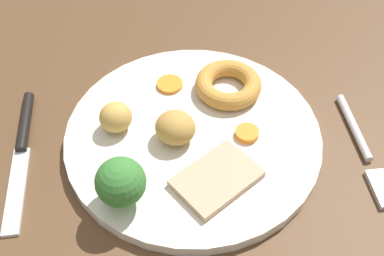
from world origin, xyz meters
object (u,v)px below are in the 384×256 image
dinner_plate (192,138)px  roast_potato_left (116,117)px  meat_slice_main (217,178)px  broccoli_floret (121,182)px  roast_potato_right (175,128)px  carrot_coin_back (170,84)px  knife (22,145)px  fork (365,151)px  yorkshire_pudding (228,85)px  carrot_coin_front (247,133)px

dinner_plate → roast_potato_left: size_ratio=7.87×
meat_slice_main → broccoli_floret: broccoli_floret is taller
roast_potato_right → carrot_coin_back: (0.22, -8.26, -1.50)cm
broccoli_floret → knife: (11.32, -8.68, -4.03)cm
meat_slice_main → roast_potato_left: (10.02, -7.95, 1.28)cm
dinner_plate → broccoli_floret: size_ratio=5.07×
broccoli_floret → knife: broccoli_floret is taller
carrot_coin_back → fork: bearing=152.0°
meat_slice_main → fork: bearing=-169.0°
roast_potato_right → broccoli_floret: size_ratio=0.78×
dinner_plate → knife: (18.55, -0.80, -0.25)cm
yorkshire_pudding → roast_potato_right: bearing=46.0°
broccoli_floret → carrot_coin_front: bearing=-151.3°
roast_potato_left → carrot_coin_back: bearing=-134.5°
broccoli_floret → dinner_plate: bearing=-132.5°
yorkshire_pudding → knife: size_ratio=0.42×
knife → dinner_plate: bearing=85.0°
roast_potato_left → broccoli_floret: (-0.87, 9.51, 1.40)cm
dinner_plate → yorkshire_pudding: (-4.78, -6.37, 1.71)cm
broccoli_floret → roast_potato_left: bearing=-84.8°
roast_potato_left → knife: bearing=4.5°
fork → knife: (37.06, -3.89, 0.06)cm
broccoli_floret → knife: bearing=-37.5°
yorkshire_pudding → roast_potato_right: roast_potato_right is taller
yorkshire_pudding → carrot_coin_back: size_ratio=2.52×
fork → roast_potato_left: bearing=-102.1°
roast_potato_left → roast_potato_right: same height
carrot_coin_front → broccoli_floret: bearing=28.7°
yorkshire_pudding → dinner_plate: bearing=53.1°
meat_slice_main → roast_potato_left: size_ratio=2.29×
roast_potato_left → roast_potato_right: size_ratio=0.82×
roast_potato_left → fork: bearing=169.9°
dinner_plate → meat_slice_main: size_ratio=3.43×
roast_potato_right → dinner_plate: bearing=-166.3°
carrot_coin_front → carrot_coin_back: carrot_coin_front is taller
meat_slice_main → roast_potato_right: (3.73, -5.89, 1.32)cm
meat_slice_main → fork: meat_slice_main is taller
dinner_plate → carrot_coin_back: bearing=-75.5°
broccoli_floret → meat_slice_main: bearing=-170.3°
carrot_coin_front → fork: 12.90cm
dinner_plate → yorkshire_pudding: bearing=-126.9°
broccoli_floret → fork: broccoli_floret is taller
carrot_coin_back → fork: carrot_coin_back is taller
meat_slice_main → fork: size_ratio=0.53×
roast_potato_left → broccoli_floret: 9.65cm
dinner_plate → fork: size_ratio=1.83×
carrot_coin_back → knife: size_ratio=0.17×
dinner_plate → broccoli_floret: bearing=47.5°
carrot_coin_back → dinner_plate: bearing=104.5°
carrot_coin_front → roast_potato_right: bearing=-1.9°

